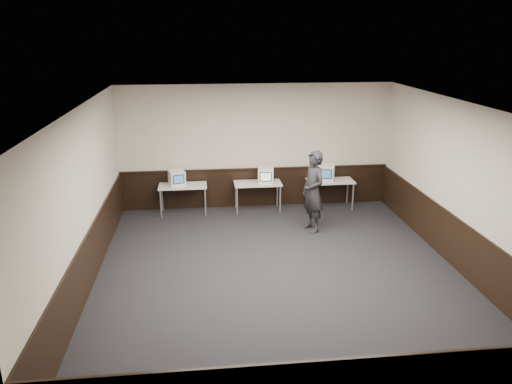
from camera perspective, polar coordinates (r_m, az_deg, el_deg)
floor at (r=9.70m, az=2.67°, el=-9.34°), size 8.00×8.00×0.00m
ceiling at (r=8.71m, az=2.97°, el=9.72°), size 8.00×8.00×0.00m
back_wall at (r=12.90m, az=-0.01°, el=5.21°), size 7.00×0.00×7.00m
front_wall at (r=5.51m, az=9.58°, el=-13.39°), size 7.00×0.00×7.00m
left_wall at (r=9.21m, az=-19.23°, el=-1.07°), size 0.00×8.00×8.00m
right_wall at (r=10.22m, az=22.57°, el=0.38°), size 0.00×8.00×8.00m
wainscot_back at (r=13.17m, az=0.00°, el=0.52°), size 6.98×0.04×1.00m
wainscot_left at (r=9.60m, az=-18.44°, el=-7.29°), size 0.04×7.98×1.00m
wainscot_right at (r=10.57m, az=21.77°, el=-5.31°), size 0.04×7.98×1.00m
wainscot_rail at (r=13.00m, az=0.01°, el=2.68°), size 6.98×0.06×0.04m
desk_left at (r=12.69m, az=-8.36°, el=0.49°), size 1.20×0.60×0.75m
desk_center at (r=12.75m, az=0.19°, el=0.78°), size 1.20×0.60×0.75m
desk_right at (r=13.10m, az=8.48°, el=1.04°), size 1.20×0.60×0.75m
emac_left at (r=12.63m, az=-9.04°, el=1.60°), size 0.47×0.48×0.38m
emac_center at (r=12.68m, az=1.12°, el=1.93°), size 0.44×0.47×0.39m
emac_right at (r=13.01m, az=8.04°, el=2.21°), size 0.52×0.54×0.41m
person at (r=11.45m, az=6.55°, el=0.05°), size 0.64×0.80×1.90m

